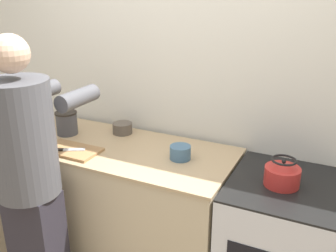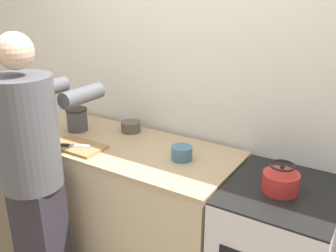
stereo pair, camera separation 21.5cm
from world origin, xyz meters
name	(u,v)px [view 1 (the left image)]	position (x,y,z in m)	size (l,w,h in m)	color
wall_back	(183,81)	(0.00, 0.74, 1.30)	(8.00, 0.05, 2.60)	silver
counter	(119,204)	(-0.30, 0.33, 0.45)	(1.59, 0.69, 0.91)	#C6B28E
oven	(276,250)	(0.79, 0.34, 0.45)	(0.59, 0.67, 0.89)	silver
person	(29,173)	(-0.53, -0.21, 0.91)	(0.41, 0.64, 1.69)	#29262E
cutting_board	(72,150)	(-0.52, 0.14, 0.91)	(0.37, 0.22, 0.02)	#A87A4C
knife	(66,150)	(-0.53, 0.11, 0.93)	(0.21, 0.13, 0.01)	silver
kettle	(282,174)	(0.78, 0.31, 0.96)	(0.19, 0.19, 0.16)	red
bowl_prep	(122,128)	(-0.40, 0.56, 0.94)	(0.14, 0.14, 0.08)	brown
bowl_mixing	(180,152)	(0.16, 0.35, 0.95)	(0.13, 0.13, 0.09)	#426684
canister_jar	(67,123)	(-0.75, 0.37, 0.99)	(0.16, 0.16, 0.17)	#4C4C51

